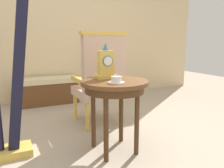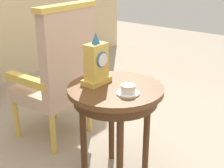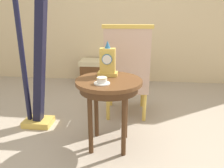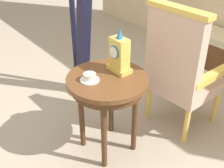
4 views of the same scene
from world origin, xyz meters
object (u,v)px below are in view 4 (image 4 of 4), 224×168
at_px(harp, 81,29).
at_px(mantel_clock, 119,55).
at_px(side_table, 108,88).
at_px(armchair, 180,68).
at_px(teacup_left, 90,77).
at_px(window_bench, 220,52).

bearing_deg(harp, mantel_clock, -12.62).
height_order(side_table, mantel_clock, mantel_clock).
distance_m(mantel_clock, harp, 0.84).
bearing_deg(armchair, harp, -160.00).
relative_size(teacup_left, armchair, 0.12).
relative_size(side_table, teacup_left, 4.85).
xyz_separation_m(teacup_left, harp, (-0.80, 0.44, 0.03)).
distance_m(side_table, mantel_clock, 0.26).
relative_size(teacup_left, harp, 0.08).
relative_size(mantel_clock, harp, 0.19).
distance_m(side_table, armchair, 0.68).
bearing_deg(mantel_clock, window_bench, 97.57).
height_order(teacup_left, harp, harp).
xyz_separation_m(side_table, mantel_clock, (-0.03, 0.13, 0.22)).
relative_size(mantel_clock, window_bench, 0.35).
relative_size(side_table, window_bench, 0.70).
height_order(armchair, window_bench, armchair).
height_order(side_table, harp, harp).
height_order(teacup_left, window_bench, teacup_left).
bearing_deg(armchair, side_table, -101.28).
bearing_deg(window_bench, teacup_left, -83.82).
distance_m(side_table, teacup_left, 0.18).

